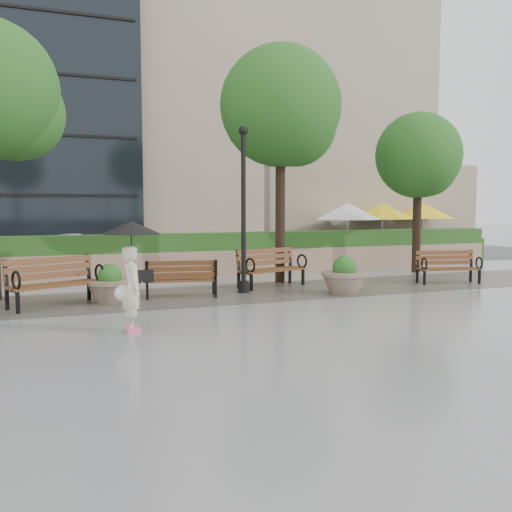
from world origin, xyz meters
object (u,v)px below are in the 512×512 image
object	(u,v)px
bench_4	(448,274)
pedestrian	(132,265)
planter_left	(110,287)
bench_3	(271,276)
bench_2	(181,286)
car_right	(79,252)
planter_right	(344,279)
lamppost	(244,220)
bench_1	(55,292)

from	to	relation	value
bench_4	pedestrian	xyz separation A→B (m)	(-9.41, -2.99, 0.91)
planter_left	pedestrian	world-z (taller)	pedestrian
bench_3	bench_4	bearing A→B (deg)	-30.72
bench_2	car_right	size ratio (longest dim) A/B	0.48
bench_3	planter_left	world-z (taller)	bench_3
bench_2	planter_right	distance (m)	4.06
bench_4	pedestrian	size ratio (longest dim) A/B	0.95
planter_right	car_right	xyz separation A→B (m)	(-5.76, 8.02, 0.24)
planter_left	lamppost	world-z (taller)	lamppost
bench_2	car_right	world-z (taller)	car_right
bench_2	bench_3	world-z (taller)	bench_3
bench_2	car_right	distance (m)	7.28
bench_4	bench_1	bearing A→B (deg)	-167.25
bench_1	bench_2	world-z (taller)	bench_1
car_right	lamppost	bearing A→B (deg)	-139.25
bench_3	car_right	bearing A→B (deg)	108.99
bench_1	planter_right	size ratio (longest dim) A/B	1.86
bench_2	bench_4	world-z (taller)	bench_4
bench_2	pedestrian	world-z (taller)	pedestrian
planter_right	bench_3	bearing A→B (deg)	123.88
pedestrian	bench_4	bearing A→B (deg)	-69.98
planter_left	bench_2	bearing A→B (deg)	4.24
lamppost	pedestrian	xyz separation A→B (m)	(-3.37, -3.48, -0.67)
bench_3	planter_left	size ratio (longest dim) A/B	1.94
bench_1	bench_3	distance (m)	5.71
bench_3	car_right	distance (m)	7.70
bench_2	car_right	xyz separation A→B (m)	(-1.82, 7.04, 0.34)
bench_1	car_right	bearing A→B (deg)	58.44
lamppost	bench_4	bearing A→B (deg)	-4.58
bench_4	lamppost	size ratio (longest dim) A/B	0.44
bench_1	lamppost	bearing A→B (deg)	-18.58
lamppost	bench_2	bearing A→B (deg)	-175.76
bench_4	car_right	distance (m)	12.06
pedestrian	bench_1	bearing A→B (deg)	23.00
planter_left	car_right	distance (m)	7.17
bench_1	planter_left	world-z (taller)	bench_1
bench_1	pedestrian	world-z (taller)	pedestrian
car_right	planter_right	bearing A→B (deg)	-130.24
bench_2	bench_3	size ratio (longest dim) A/B	0.87
planter_left	pedestrian	size ratio (longest dim) A/B	0.55
bench_3	lamppost	bearing A→B (deg)	-163.67
bench_2	bench_4	bearing A→B (deg)	-171.64
bench_2	car_right	bearing A→B (deg)	-64.44
pedestrian	planter_left	bearing A→B (deg)	2.02
bench_1	planter_left	size ratio (longest dim) A/B	2.00
car_right	planter_left	bearing A→B (deg)	-164.91
bench_4	lamppost	distance (m)	6.26
bench_1	lamppost	xyz separation A→B (m)	(4.54, 0.37, 1.53)
bench_3	planter_right	distance (m)	2.18
planter_right	car_right	size ratio (longest dim) A/B	0.31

